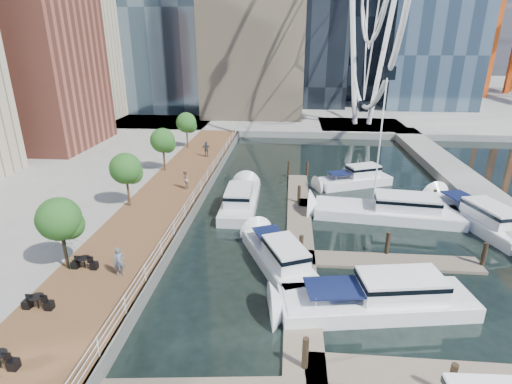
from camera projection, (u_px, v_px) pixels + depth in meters
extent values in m
plane|color=black|center=(244.00, 336.00, 20.34)|extent=(520.00, 520.00, 0.00)
cube|color=brown|center=(162.00, 207.00, 34.87)|extent=(6.00, 60.00, 1.00)
cube|color=#595954|center=(195.00, 208.00, 34.63)|extent=(0.25, 60.00, 1.00)
cube|color=gray|center=(284.00, 92.00, 115.22)|extent=(200.00, 114.00, 1.00)
cube|color=gray|center=(481.00, 197.00, 37.18)|extent=(4.00, 60.00, 1.00)
cube|color=gray|center=(361.00, 127.00, 67.49)|extent=(14.00, 12.00, 1.00)
cube|color=#6D6051|center=(300.00, 244.00, 29.38)|extent=(2.00, 32.00, 0.20)
cube|color=#6D6051|center=(440.00, 377.00, 17.71)|extent=(12.00, 2.00, 0.20)
cube|color=#6D6051|center=(389.00, 262.00, 27.03)|extent=(12.00, 2.00, 0.20)
cube|color=#6D6051|center=(365.00, 205.00, 36.35)|extent=(12.00, 2.00, 0.20)
cube|color=brown|center=(39.00, 67.00, 50.57)|extent=(12.00, 14.00, 20.00)
cube|color=#BCAD8E|center=(58.00, 35.00, 64.55)|extent=(14.00, 16.00, 28.00)
cylinder|color=white|center=(353.00, 42.00, 62.92)|extent=(0.80, 0.80, 26.00)
cylinder|color=white|center=(386.00, 42.00, 62.52)|extent=(0.80, 0.80, 26.00)
cylinder|color=#3F2B1C|center=(65.00, 250.00, 24.21)|extent=(0.20, 0.20, 2.40)
sphere|color=#265B1E|center=(59.00, 219.00, 23.47)|extent=(2.60, 2.60, 2.60)
cylinder|color=#3F2B1C|center=(128.00, 192.00, 33.53)|extent=(0.20, 0.20, 2.40)
sphere|color=#265B1E|center=(125.00, 168.00, 32.79)|extent=(2.60, 2.60, 2.60)
cylinder|color=#3F2B1C|center=(164.00, 160.00, 42.85)|extent=(0.20, 0.20, 2.40)
sphere|color=#265B1E|center=(163.00, 140.00, 42.11)|extent=(2.60, 2.60, 2.60)
cylinder|color=#3F2B1C|center=(187.00, 138.00, 52.17)|extent=(0.20, 0.20, 2.40)
sphere|color=#265B1E|center=(186.00, 122.00, 51.43)|extent=(2.60, 2.60, 2.60)
imported|color=slate|center=(119.00, 262.00, 23.57)|extent=(0.77, 0.65, 1.78)
imported|color=gray|center=(185.00, 180.00, 37.51)|extent=(0.70, 0.90, 1.83)
imported|color=#2F353B|center=(207.00, 149.00, 48.09)|extent=(1.10, 0.47, 1.86)
imported|color=#103C1E|center=(67.00, 254.00, 24.03)|extent=(2.73, 2.77, 2.21)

